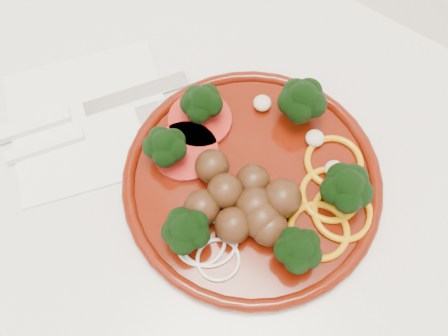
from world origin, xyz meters
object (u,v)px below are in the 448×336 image
Objects in this scene: plate at (251,180)px; fork at (67,138)px; napkin at (90,119)px; knife at (64,116)px.

fork is at bearing -159.17° from plate.
knife is (-0.02, -0.02, 0.01)m from napkin.
plate reaches higher than knife.
plate is 1.34× the size of knife.
knife is 1.13× the size of fork.
napkin is at bearing 33.31° from fork.
knife is at bearing 83.00° from fork.
napkin is at bearing -22.66° from knife.
napkin is 0.03m from knife.
fork is (0.00, -0.04, 0.01)m from napkin.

